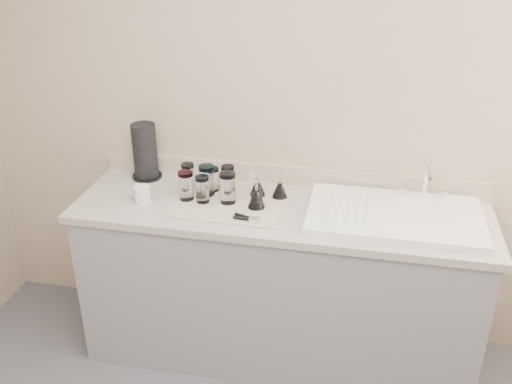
% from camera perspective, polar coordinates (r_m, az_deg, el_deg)
% --- Properties ---
extents(room_envelope, '(3.54, 3.50, 2.52)m').
position_cam_1_polar(room_envelope, '(1.48, -4.83, -0.47)').
color(room_envelope, '#494A4E').
rests_on(room_envelope, ground).
extents(counter_unit, '(2.06, 0.62, 0.90)m').
position_cam_1_polar(counter_unit, '(3.05, 2.30, -9.05)').
color(counter_unit, gray).
rests_on(counter_unit, ground).
extents(sink_unit, '(0.82, 0.50, 0.22)m').
position_cam_1_polar(sink_unit, '(2.79, 13.74, -2.25)').
color(sink_unit, white).
rests_on(sink_unit, counter_unit).
extents(dish_towel, '(0.55, 0.42, 0.01)m').
position_cam_1_polar(dish_towel, '(2.86, -2.74, -1.10)').
color(dish_towel, beige).
rests_on(dish_towel, counter_unit).
extents(tumbler_teal, '(0.07, 0.07, 0.14)m').
position_cam_1_polar(tumbler_teal, '(2.99, -6.82, 1.63)').
color(tumbler_teal, white).
rests_on(tumbler_teal, dish_towel).
extents(tumbler_cyan, '(0.06, 0.06, 0.13)m').
position_cam_1_polar(tumbler_cyan, '(2.95, -4.33, 1.31)').
color(tumbler_cyan, white).
rests_on(tumbler_cyan, dish_towel).
extents(tumbler_purple, '(0.07, 0.07, 0.14)m').
position_cam_1_polar(tumbler_purple, '(2.95, -2.83, 1.40)').
color(tumbler_purple, white).
rests_on(tumbler_purple, dish_towel).
extents(tumbler_magenta, '(0.08, 0.08, 0.15)m').
position_cam_1_polar(tumbler_magenta, '(2.87, -7.01, 0.67)').
color(tumbler_magenta, white).
rests_on(tumbler_magenta, dish_towel).
extents(tumbler_blue, '(0.07, 0.07, 0.14)m').
position_cam_1_polar(tumbler_blue, '(2.84, -5.38, 0.29)').
color(tumbler_blue, white).
rests_on(tumbler_blue, dish_towel).
extents(tumbler_lavender, '(0.08, 0.08, 0.16)m').
position_cam_1_polar(tumbler_lavender, '(2.82, -2.85, 0.46)').
color(tumbler_lavender, white).
rests_on(tumbler_lavender, dish_towel).
extents(tumbler_extra, '(0.08, 0.08, 0.16)m').
position_cam_1_polar(tumbler_extra, '(2.91, -4.95, 1.20)').
color(tumbler_extra, white).
rests_on(tumbler_extra, dish_towel).
extents(goblet_back_left, '(0.08, 0.08, 0.15)m').
position_cam_1_polar(goblet_back_left, '(2.90, 0.15, 0.59)').
color(goblet_back_left, white).
rests_on(goblet_back_left, dish_towel).
extents(goblet_back_right, '(0.08, 0.08, 0.14)m').
position_cam_1_polar(goblet_back_right, '(2.89, 2.40, 0.38)').
color(goblet_back_right, white).
rests_on(goblet_back_right, dish_towel).
extents(goblet_front_left, '(0.09, 0.09, 0.16)m').
position_cam_1_polar(goblet_front_left, '(2.78, 0.05, -0.51)').
color(goblet_front_left, white).
rests_on(goblet_front_left, dish_towel).
extents(can_opener, '(0.13, 0.06, 0.02)m').
position_cam_1_polar(can_opener, '(2.69, -0.92, -2.64)').
color(can_opener, silver).
rests_on(can_opener, dish_towel).
extents(white_mug, '(0.12, 0.10, 0.09)m').
position_cam_1_polar(white_mug, '(2.91, -11.34, -0.21)').
color(white_mug, silver).
rests_on(white_mug, counter_unit).
extents(paper_towel_roll, '(0.16, 0.16, 0.31)m').
position_cam_1_polar(paper_towel_roll, '(3.14, -11.04, 3.96)').
color(paper_towel_roll, black).
rests_on(paper_towel_roll, counter_unit).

